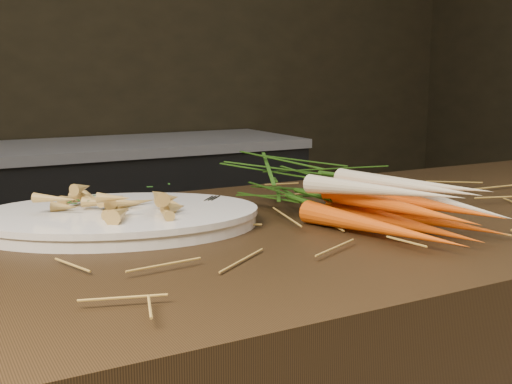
# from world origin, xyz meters

# --- Properties ---
(back_counter) EXTENTS (1.82, 0.62, 0.84)m
(back_counter) POSITION_xyz_m (0.30, 2.18, 0.42)
(back_counter) COLOR black
(back_counter) RESTS_ON ground
(straw_bedding) EXTENTS (1.40, 0.60, 0.02)m
(straw_bedding) POSITION_xyz_m (0.00, 0.30, 0.91)
(straw_bedding) COLOR olive
(straw_bedding) RESTS_ON main_counter
(root_veg_bunch) EXTENTS (0.25, 0.53, 0.10)m
(root_veg_bunch) POSITION_xyz_m (0.21, 0.31, 0.95)
(root_veg_bunch) COLOR #E34100
(root_veg_bunch) RESTS_ON main_counter
(serving_platter) EXTENTS (0.49, 0.40, 0.02)m
(serving_platter) POSITION_xyz_m (-0.12, 0.41, 0.91)
(serving_platter) COLOR white
(serving_platter) RESTS_ON main_counter
(roasted_veg_heap) EXTENTS (0.25, 0.21, 0.05)m
(roasted_veg_heap) POSITION_xyz_m (-0.12, 0.41, 0.95)
(roasted_veg_heap) COLOR #A77F34
(roasted_veg_heap) RESTS_ON serving_platter
(serving_fork) EXTENTS (0.12, 0.12, 0.00)m
(serving_fork) POSITION_xyz_m (0.02, 0.35, 0.92)
(serving_fork) COLOR silver
(serving_fork) RESTS_ON serving_platter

